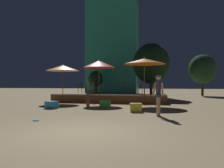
% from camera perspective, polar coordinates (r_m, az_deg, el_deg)
% --- Properties ---
extents(ground_plane, '(120.00, 120.00, 0.00)m').
position_cam_1_polar(ground_plane, '(6.49, -8.23, -12.34)').
color(ground_plane, tan).
extents(wooden_deck, '(8.58, 2.78, 0.64)m').
position_cam_1_polar(wooden_deck, '(16.96, -0.55, -3.74)').
color(wooden_deck, brown).
rests_on(wooden_deck, ground).
extents(patio_umbrella_0, '(2.82, 2.82, 3.19)m').
position_cam_1_polar(patio_umbrella_0, '(14.85, 8.43, 5.87)').
color(patio_umbrella_0, brown).
rests_on(patio_umbrella_0, ground).
extents(patio_umbrella_1, '(2.49, 2.49, 2.88)m').
position_cam_1_polar(patio_umbrella_1, '(16.82, -12.73, 4.08)').
color(patio_umbrella_1, brown).
rests_on(patio_umbrella_1, ground).
extents(patio_umbrella_2, '(2.28, 2.28, 3.13)m').
position_cam_1_polar(patio_umbrella_2, '(15.44, -3.41, 5.19)').
color(patio_umbrella_2, brown).
rests_on(patio_umbrella_2, ground).
extents(cube_seat_0, '(0.64, 0.64, 0.43)m').
position_cam_1_polar(cube_seat_0, '(13.00, -1.76, -5.19)').
color(cube_seat_0, '#4CC651').
rests_on(cube_seat_0, ground).
extents(cube_seat_1, '(0.66, 0.66, 0.42)m').
position_cam_1_polar(cube_seat_1, '(11.07, 6.23, -6.11)').
color(cube_seat_1, yellow).
rests_on(cube_seat_1, ground).
extents(cube_seat_2, '(0.69, 0.69, 0.41)m').
position_cam_1_polar(cube_seat_2, '(12.95, -15.48, -5.25)').
color(cube_seat_2, '#2D9EDB').
rests_on(cube_seat_2, ground).
extents(person_0, '(0.40, 0.39, 1.75)m').
position_cam_1_polar(person_0, '(14.10, -6.31, -1.77)').
color(person_0, brown).
rests_on(person_0, ground).
extents(person_2, '(0.51, 0.30, 1.78)m').
position_cam_1_polar(person_2, '(9.64, 12.02, -2.24)').
color(person_2, tan).
rests_on(person_2, ground).
extents(bistro_chair_0, '(0.46, 0.46, 0.90)m').
position_cam_1_polar(bistro_chair_0, '(18.18, -8.33, -0.64)').
color(bistro_chair_0, '#1E4C47').
rests_on(bistro_chair_0, wooden_deck).
extents(bistro_chair_1, '(0.48, 0.48, 0.90)m').
position_cam_1_polar(bistro_chair_1, '(16.83, 3.44, -0.69)').
color(bistro_chair_1, '#1E4C47').
rests_on(bistro_chair_1, wooden_deck).
extents(bistro_chair_2, '(0.40, 0.40, 0.90)m').
position_cam_1_polar(bistro_chair_2, '(16.51, -5.18, -0.70)').
color(bistro_chair_2, '#2D3338').
rests_on(bistro_chair_2, wooden_deck).
extents(bistro_chair_3, '(0.46, 0.46, 0.90)m').
position_cam_1_polar(bistro_chair_3, '(15.99, 7.54, -0.72)').
color(bistro_chair_3, '#2D3338').
rests_on(bistro_chair_3, wooden_deck).
extents(frisbee_disc, '(0.24, 0.24, 0.03)m').
position_cam_1_polar(frisbee_disc, '(8.80, -19.29, -8.95)').
color(frisbee_disc, '#33B2D8').
rests_on(frisbee_disc, ground).
extents(background_tree_0, '(3.62, 3.62, 5.43)m').
position_cam_1_polar(background_tree_0, '(22.16, 10.17, 5.28)').
color(background_tree_0, '#3D2B1C').
rests_on(background_tree_0, ground).
extents(background_tree_1, '(1.85, 1.85, 3.10)m').
position_cam_1_polar(background_tree_1, '(28.27, -4.26, 1.34)').
color(background_tree_1, '#3D2B1C').
rests_on(background_tree_1, ground).
extents(background_tree_2, '(3.12, 3.12, 4.87)m').
position_cam_1_polar(background_tree_2, '(27.87, 22.55, 3.60)').
color(background_tree_2, '#3D2B1C').
rests_on(background_tree_2, ground).
extents(distant_building, '(7.25, 3.74, 13.33)m').
position_cam_1_polar(distant_building, '(32.32, 0.16, 9.38)').
color(distant_building, teal).
rests_on(distant_building, ground).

